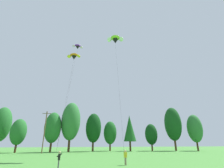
# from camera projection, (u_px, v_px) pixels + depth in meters

# --- Properties ---
(treeline_tree_c) EXTENTS (5.28, 5.28, 12.91)m
(treeline_tree_c) POSITION_uv_depth(u_px,v_px,m) (2.00, 124.00, 49.02)
(treeline_tree_c) COLOR #472D19
(treeline_tree_c) RESTS_ON ground_plane
(treeline_tree_d) EXTENTS (4.22, 4.22, 8.98)m
(treeline_tree_d) POSITION_uv_depth(u_px,v_px,m) (18.00, 132.00, 45.78)
(treeline_tree_d) COLOR #472D19
(treeline_tree_d) RESTS_ON ground_plane
(treeline_tree_e) EXTENTS (4.86, 4.86, 11.34)m
(treeline_tree_e) POSITION_uv_depth(u_px,v_px,m) (53.00, 127.00, 48.92)
(treeline_tree_e) COLOR #472D19
(treeline_tree_e) RESTS_ON ground_plane
(treeline_tree_f) EXTENTS (5.80, 5.80, 14.80)m
(treeline_tree_f) POSITION_uv_depth(u_px,v_px,m) (71.00, 121.00, 51.42)
(treeline_tree_f) COLOR #472D19
(treeline_tree_f) RESTS_ON ground_plane
(treeline_tree_g) EXTENTS (5.01, 5.01, 11.87)m
(treeline_tree_g) POSITION_uv_depth(u_px,v_px,m) (93.00, 128.00, 53.89)
(treeline_tree_g) COLOR #472D19
(treeline_tree_g) RESTS_ON ground_plane
(treeline_tree_h) EXTENTS (4.39, 4.39, 9.60)m
(treeline_tree_h) POSITION_uv_depth(u_px,v_px,m) (110.00, 133.00, 56.20)
(treeline_tree_h) COLOR #472D19
(treeline_tree_h) RESTS_ON ground_plane
(treeline_tree_i) EXTENTS (4.13, 4.13, 11.48)m
(treeline_tree_i) POSITION_uv_depth(u_px,v_px,m) (130.00, 128.00, 55.50)
(treeline_tree_i) COLOR #472D19
(treeline_tree_i) RESTS_ON ground_plane
(treeline_tree_j) EXTENTS (4.17, 4.17, 8.78)m
(treeline_tree_j) POSITION_uv_depth(u_px,v_px,m) (151.00, 134.00, 56.44)
(treeline_tree_j) COLOR #472D19
(treeline_tree_j) RESTS_ON ground_plane
(treeline_tree_k) EXTENTS (5.77, 5.77, 14.70)m
(treeline_tree_k) POSITION_uv_depth(u_px,v_px,m) (173.00, 124.00, 58.30)
(treeline_tree_k) COLOR #472D19
(treeline_tree_k) RESTS_ON ground_plane
(treeline_tree_l) EXTENTS (5.10, 5.10, 12.21)m
(treeline_tree_l) POSITION_uv_depth(u_px,v_px,m) (195.00, 128.00, 58.16)
(treeline_tree_l) COLOR #472D19
(treeline_tree_l) RESTS_ON ground_plane
(utility_pole) EXTENTS (2.20, 0.26, 10.65)m
(utility_pole) POSITION_uv_depth(u_px,v_px,m) (45.00, 130.00, 43.11)
(utility_pole) COLOR brown
(utility_pole) RESTS_ON ground_plane
(kite_flyer_near) EXTENTS (0.57, 0.60, 1.69)m
(kite_flyer_near) POSITION_uv_depth(u_px,v_px,m) (59.00, 158.00, 16.86)
(kite_flyer_near) COLOR #4C4C51
(kite_flyer_near) RESTS_ON ground_plane
(kite_flyer_mid) EXTENTS (0.37, 0.60, 1.69)m
(kite_flyer_mid) POSITION_uv_depth(u_px,v_px,m) (125.00, 156.00, 19.77)
(kite_flyer_mid) COLOR gray
(kite_flyer_mid) RESTS_ON ground_plane
(parafoil_kite_high_purple) EXTENTS (2.70, 16.81, 23.60)m
(parafoil_kite_high_purple) POSITION_uv_depth(u_px,v_px,m) (78.00, 47.00, 39.90)
(parafoil_kite_high_purple) COLOR purple
(parafoil_kite_mid_lime_white) EXTENTS (4.03, 11.59, 24.71)m
(parafoil_kite_mid_lime_white) POSITION_uv_depth(u_px,v_px,m) (115.00, 39.00, 37.76)
(parafoil_kite_mid_lime_white) COLOR #93D633
(parafoil_kite_far_orange) EXTENTS (3.35, 16.38, 20.49)m
(parafoil_kite_far_orange) POSITION_uv_depth(u_px,v_px,m) (74.00, 56.00, 37.94)
(parafoil_kite_far_orange) COLOR orange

